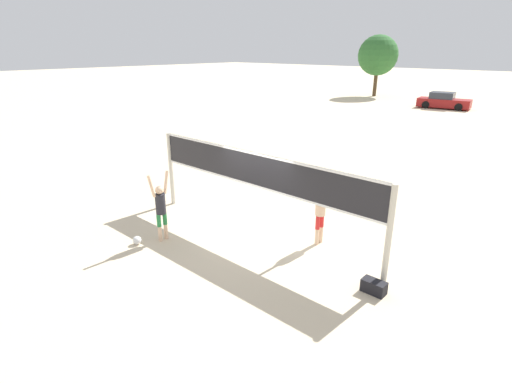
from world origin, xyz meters
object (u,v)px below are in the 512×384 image
object	(u,v)px
player_spiker	(161,206)
volleyball	(137,240)
gear_bag	(374,287)
parked_car_mid	(444,101)
player_blocker	(321,207)
volleyball_net	(256,179)
tree_left_cluster	(378,55)

from	to	relation	value
player_spiker	volleyball	distance (m)	1.18
gear_bag	parked_car_mid	xyz separation A→B (m)	(-8.57, 30.70, 0.48)
player_spiker	parked_car_mid	distance (m)	32.41
player_blocker	volleyball	xyz separation A→B (m)	(-3.73, -3.44, -0.99)
volleyball_net	gear_bag	size ratio (longest dim) A/B	14.78
player_spiker	gear_bag	distance (m)	5.96
volleyball_net	volleyball	size ratio (longest dim) A/B	33.31
parked_car_mid	tree_left_cluster	distance (m)	10.77
player_spiker	parked_car_mid	bearing A→B (deg)	5.12
volleyball	gear_bag	xyz separation A→B (m)	(5.99, 2.24, 0.03)
volleyball_net	volleyball	distance (m)	3.73
volleyball_net	player_blocker	bearing A→B (deg)	28.42
player_spiker	parked_car_mid	world-z (taller)	player_spiker
player_spiker	volleyball	bearing A→B (deg)	154.64
volleyball	tree_left_cluster	world-z (taller)	tree_left_cluster
tree_left_cluster	player_blocker	bearing A→B (deg)	-65.96
volleyball	tree_left_cluster	xyz separation A→B (m)	(-11.54, 37.66, 4.21)
volleyball	parked_car_mid	xyz separation A→B (m)	(-2.58, 32.94, 0.51)
volleyball_net	player_blocker	distance (m)	1.92
gear_bag	tree_left_cluster	distance (m)	39.74
volleyball	parked_car_mid	bearing A→B (deg)	94.48
volleyball_net	gear_bag	world-z (taller)	volleyball_net
player_spiker	volleyball	size ratio (longest dim) A/B	8.39
parked_car_mid	tree_left_cluster	bearing A→B (deg)	144.09
parked_car_mid	tree_left_cluster	size ratio (longest dim) A/B	0.70
player_spiker	player_blocker	bearing A→B (deg)	-50.87
player_blocker	player_spiker	bearing A→B (deg)	-50.87
gear_bag	player_spiker	bearing A→B (deg)	-164.43
tree_left_cluster	volleyball	bearing A→B (deg)	-72.97
player_spiker	tree_left_cluster	distance (m)	38.99
gear_bag	tree_left_cluster	xyz separation A→B (m)	(-17.52, 35.42, 4.18)
volleyball_net	tree_left_cluster	distance (m)	37.74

